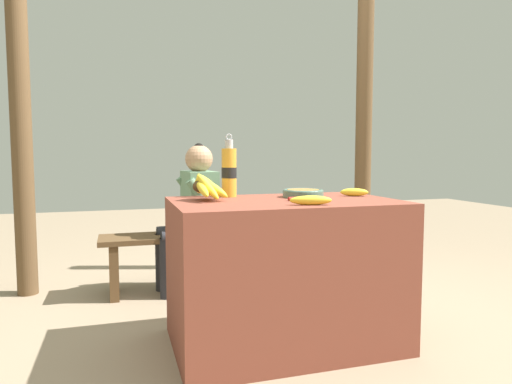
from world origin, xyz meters
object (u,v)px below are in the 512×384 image
Objects in this scene: support_post_far at (364,107)px; support_post_near at (20,95)px; water_bottle at (229,171)px; wooden_bench at (218,241)px; seated_vendor at (193,207)px; serving_bowl at (303,193)px; loose_banana_side at (354,192)px; loose_banana_front at (311,200)px; banana_bunch_green at (282,221)px; banana_bunch_ripe at (206,186)px; knife at (300,198)px.

support_post_near is at bearing 180.00° from support_post_far.
water_bottle reaches higher than wooden_bench.
support_post_near reaches higher than seated_vendor.
loose_banana_side is (0.29, -0.03, -0.00)m from serving_bowl.
support_post_near is 2.61m from support_post_far.
loose_banana_front reaches higher than banana_bunch_green.
banana_bunch_green is at bearing 51.49° from banana_bunch_ripe.
seated_vendor reaches higher than banana_bunch_ripe.
support_post_far reaches higher than wooden_bench.
seated_vendor is 0.38× the size of support_post_near.
loose_banana_front and loose_banana_side have the same top height.
wooden_bench is at bearing 119.55° from loose_banana_side.
loose_banana_front is at bearing 100.82° from seated_vendor.
loose_banana_side is at bearing -13.95° from water_bottle.
seated_vendor reaches higher than wooden_bench.
knife is at bearing -130.21° from support_post_far.
support_post_near is (-1.12, 0.26, 0.76)m from seated_vendor.
banana_bunch_green is (0.31, 1.09, -0.29)m from knife.
banana_bunch_green is (-0.07, 0.96, -0.30)m from loose_banana_side.
loose_banana_front is 1.38m from wooden_bench.
seated_vendor is 0.38× the size of support_post_far.
wooden_bench is 0.61× the size of support_post_far.
loose_banana_front is at bearing -83.45° from wooden_bench.
water_bottle is at bearing 118.04° from loose_banana_front.
water_bottle is at bearing 160.70° from serving_bowl.
water_bottle is 0.98m from wooden_bench.
wooden_bench is at bearing 82.08° from water_bottle.
serving_bowl is 0.38m from loose_banana_front.
loose_banana_front is 1.07× the size of knife.
support_post_far reaches higher than knife.
loose_banana_side is 0.09× the size of wooden_bench.
loose_banana_front is at bearing -140.97° from loose_banana_side.
knife is (0.29, -0.29, -0.13)m from water_bottle.
serving_bowl is 0.13× the size of wooden_bench.
water_bottle reaches higher than banana_bunch_green.
wooden_bench is at bearing 105.65° from serving_bowl.
water_bottle is 0.70m from loose_banana_side.
banana_bunch_ripe is at bearing -48.90° from support_post_near.
banana_bunch_ripe reaches higher than knife.
support_post_far is (0.82, 0.24, 0.90)m from banana_bunch_green.
banana_bunch_green is at bearing 177.90° from seated_vendor.
banana_bunch_green is 2.02m from support_post_near.
knife is (0.45, -0.14, -0.06)m from banana_bunch_ripe.
knife is at bearing 81.45° from loose_banana_front.
wooden_bench is (0.27, 0.96, -0.47)m from banana_bunch_ripe.
wooden_bench is 0.32m from seated_vendor.
loose_banana_front is 2.01m from support_post_far.
support_post_near reaches higher than banana_bunch_ripe.
loose_banana_front is 2.19m from support_post_near.
serving_bowl is (0.53, 0.02, -0.05)m from banana_bunch_ripe.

